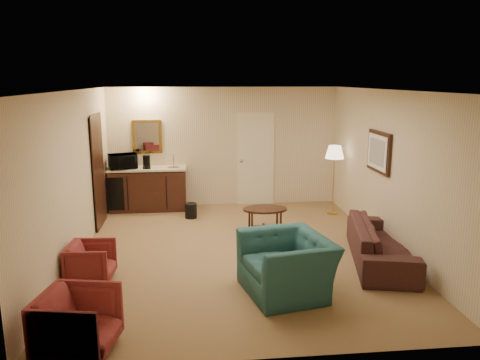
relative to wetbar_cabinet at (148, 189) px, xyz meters
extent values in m
plane|color=#896646|center=(1.65, -2.72, -0.46)|extent=(6.00, 6.00, 0.00)
cube|color=beige|center=(1.65, 0.28, 0.84)|extent=(5.00, 0.02, 2.60)
cube|color=beige|center=(-0.85, -2.72, 0.84)|extent=(0.02, 6.00, 2.60)
cube|color=beige|center=(4.15, -2.72, 0.84)|extent=(0.02, 6.00, 2.60)
cube|color=white|center=(1.65, -2.72, 2.14)|extent=(5.00, 6.00, 0.02)
cube|color=beige|center=(2.35, 0.25, 0.56)|extent=(0.82, 0.06, 2.05)
cube|color=black|center=(-0.82, -1.02, 0.59)|extent=(0.06, 0.98, 2.10)
cube|color=gold|center=(0.00, 0.25, 1.09)|extent=(0.62, 0.04, 0.72)
cube|color=#331E11|center=(4.11, -2.32, 1.09)|extent=(0.06, 0.90, 0.70)
cube|color=#3C1813|center=(0.00, 0.00, 0.00)|extent=(1.64, 0.58, 0.92)
imported|color=black|center=(3.80, -3.37, -0.05)|extent=(1.07, 2.18, 0.82)
imported|color=#225355|center=(2.15, -4.25, 0.05)|extent=(1.00, 1.31, 1.03)
imported|color=maroon|center=(-0.48, -3.63, -0.15)|extent=(0.60, 0.63, 0.61)
imported|color=maroon|center=(-0.25, -5.42, -0.09)|extent=(0.80, 0.84, 0.74)
cube|color=#331E11|center=(2.25, -1.79, -0.23)|extent=(0.82, 0.56, 0.46)
cube|color=gold|center=(3.85, -0.72, 0.26)|extent=(0.45, 0.45, 1.45)
cylinder|color=black|center=(0.90, -0.72, -0.31)|extent=(0.25, 0.25, 0.30)
imported|color=black|center=(-0.50, -0.05, 0.65)|extent=(0.63, 0.47, 0.38)
cylinder|color=black|center=(0.00, -0.10, 0.60)|extent=(0.17, 0.17, 0.28)
camera|label=1|loc=(0.94, -9.90, 2.31)|focal=35.00mm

